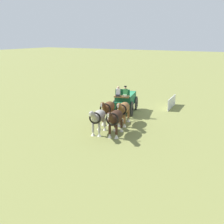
{
  "coord_description": "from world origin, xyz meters",
  "views": [
    {
      "loc": [
        22.72,
        11.47,
        7.1
      ],
      "look_at": [
        4.31,
        0.97,
        1.2
      ],
      "focal_mm": 44.25,
      "sensor_mm": 36.0,
      "label": 1
    }
  ],
  "objects_px": {
    "draft_horse_lead_near": "(115,118)",
    "draft_horse_lead_off": "(98,117)",
    "show_wagon": "(125,100)",
    "draft_horse_rear_off": "(108,108)",
    "draft_horse_rear_near": "(123,109)"
  },
  "relations": [
    {
      "from": "draft_horse_rear_near",
      "to": "draft_horse_lead_near",
      "type": "bearing_deg",
      "value": 14.27
    },
    {
      "from": "show_wagon",
      "to": "draft_horse_lead_off",
      "type": "relative_size",
      "value": 1.96
    },
    {
      "from": "draft_horse_rear_near",
      "to": "draft_horse_lead_off",
      "type": "relative_size",
      "value": 1.04
    },
    {
      "from": "draft_horse_rear_off",
      "to": "draft_horse_lead_off",
      "type": "height_order",
      "value": "draft_horse_rear_off"
    },
    {
      "from": "show_wagon",
      "to": "draft_horse_rear_near",
      "type": "bearing_deg",
      "value": 24.55
    },
    {
      "from": "draft_horse_rear_off",
      "to": "draft_horse_lead_off",
      "type": "xyz_separation_m",
      "value": [
        2.53,
        0.64,
        -0.03
      ]
    },
    {
      "from": "show_wagon",
      "to": "draft_horse_lead_near",
      "type": "relative_size",
      "value": 1.85
    },
    {
      "from": "show_wagon",
      "to": "draft_horse_rear_off",
      "type": "height_order",
      "value": "show_wagon"
    },
    {
      "from": "draft_horse_lead_near",
      "to": "draft_horse_lead_off",
      "type": "height_order",
      "value": "draft_horse_lead_near"
    },
    {
      "from": "draft_horse_lead_near",
      "to": "draft_horse_lead_off",
      "type": "relative_size",
      "value": 1.06
    },
    {
      "from": "draft_horse_rear_near",
      "to": "draft_horse_rear_off",
      "type": "height_order",
      "value": "draft_horse_rear_near"
    },
    {
      "from": "draft_horse_lead_near",
      "to": "draft_horse_lead_off",
      "type": "distance_m",
      "value": 1.3
    },
    {
      "from": "draft_horse_rear_near",
      "to": "draft_horse_lead_off",
      "type": "xyz_separation_m",
      "value": [
        2.84,
        -0.62,
        -0.06
      ]
    },
    {
      "from": "show_wagon",
      "to": "draft_horse_lead_off",
      "type": "distance_m",
      "value": 6.22
    },
    {
      "from": "draft_horse_lead_near",
      "to": "draft_horse_lead_off",
      "type": "bearing_deg",
      "value": -75.26
    }
  ]
}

